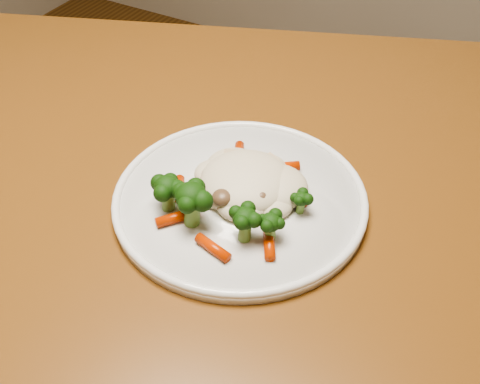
{
  "coord_description": "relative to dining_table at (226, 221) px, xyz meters",
  "views": [
    {
      "loc": [
        0.57,
        -0.61,
        1.24
      ],
      "look_at": [
        0.31,
        -0.15,
        0.77
      ],
      "focal_mm": 45.0,
      "sensor_mm": 36.0,
      "label": 1
    }
  ],
  "objects": [
    {
      "name": "dining_table",
      "position": [
        0.0,
        0.0,
        0.0
      ],
      "size": [
        1.33,
        1.12,
        0.75
      ],
      "rotation": [
        0.0,
        0.0,
        0.38
      ],
      "color": "brown",
      "rests_on": "ground"
    },
    {
      "name": "meal",
      "position": [
        0.05,
        -0.07,
        0.14
      ],
      "size": [
        0.17,
        0.19,
        0.05
      ],
      "color": "beige",
      "rests_on": "plate"
    },
    {
      "name": "plate",
      "position": [
        0.06,
        -0.06,
        0.11
      ],
      "size": [
        0.3,
        0.3,
        0.01
      ],
      "primitive_type": "cylinder",
      "color": "white",
      "rests_on": "dining_table"
    }
  ]
}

